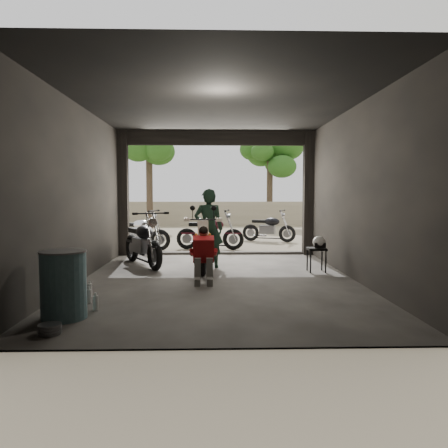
{
  "coord_description": "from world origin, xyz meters",
  "views": [
    {
      "loc": [
        -0.12,
        -7.87,
        1.6
      ],
      "look_at": [
        0.12,
        0.6,
        1.01
      ],
      "focal_mm": 35.0,
      "sensor_mm": 36.0,
      "label": 1
    }
  ],
  "objects": [
    {
      "name": "stool",
      "position": [
        2.0,
        0.83,
        0.43
      ],
      "size": [
        0.37,
        0.37,
        0.51
      ],
      "rotation": [
        0.0,
        0.0,
        0.14
      ],
      "color": "black",
      "rests_on": "ground"
    },
    {
      "name": "mechanic",
      "position": [
        -0.27,
        -0.21,
        0.49
      ],
      "size": [
        0.51,
        0.69,
        0.98
      ],
      "primitive_type": null,
      "rotation": [
        0.0,
        0.0,
        0.02
      ],
      "color": "red",
      "rests_on": "ground"
    },
    {
      "name": "garage",
      "position": [
        0.0,
        0.55,
        1.28
      ],
      "size": [
        7.0,
        7.13,
        3.2
      ],
      "color": "#2D2B28",
      "rests_on": "ground"
    },
    {
      "name": "outside_bike_b",
      "position": [
        -0.17,
        4.55,
        0.57
      ],
      "size": [
        1.78,
        0.95,
        1.14
      ],
      "primitive_type": null,
      "rotation": [
        0.0,
        0.0,
        1.42
      ],
      "color": "#400F19",
      "rests_on": "ground"
    },
    {
      "name": "rider",
      "position": [
        -0.19,
        1.45,
        0.85
      ],
      "size": [
        0.65,
        0.45,
        1.71
      ],
      "primitive_type": "imported",
      "rotation": [
        0.0,
        0.0,
        3.07
      ],
      "color": "black",
      "rests_on": "ground"
    },
    {
      "name": "tree_right",
      "position": [
        2.8,
        14.0,
        3.56
      ],
      "size": [
        2.2,
        2.2,
        5.0
      ],
      "color": "#382B1E",
      "rests_on": "ground"
    },
    {
      "name": "oil_drum",
      "position": [
        -2.0,
        -2.37,
        0.44
      ],
      "size": [
        0.59,
        0.59,
        0.88
      ],
      "primitive_type": "cylinder",
      "rotation": [
        0.0,
        0.0,
        -0.04
      ],
      "color": "#3E6168",
      "rests_on": "ground"
    },
    {
      "name": "outside_bike_a",
      "position": [
        -2.22,
        4.54,
        0.57
      ],
      "size": [
        1.81,
        1.12,
        1.14
      ],
      "primitive_type": null,
      "rotation": [
        0.0,
        0.0,
        1.3
      ],
      "color": "black",
      "rests_on": "ground"
    },
    {
      "name": "helmet",
      "position": [
        2.04,
        0.81,
        0.63
      ],
      "size": [
        0.31,
        0.32,
        0.24
      ],
      "primitive_type": "ellipsoid",
      "rotation": [
        0.0,
        0.0,
        0.24
      ],
      "color": "silver",
      "rests_on": "stool"
    },
    {
      "name": "boundary_wall",
      "position": [
        0.0,
        14.0,
        0.6
      ],
      "size": [
        18.0,
        0.3,
        1.2
      ],
      "primitive_type": "cube",
      "color": "gray",
      "rests_on": "ground"
    },
    {
      "name": "sign_post",
      "position": [
        3.07,
        3.14,
        1.42
      ],
      "size": [
        0.71,
        0.08,
        2.13
      ],
      "rotation": [
        0.0,
        0.0,
        0.37
      ],
      "color": "black",
      "rests_on": "ground"
    },
    {
      "name": "left_bike",
      "position": [
        -1.65,
        1.74,
        0.61
      ],
      "size": [
        1.52,
        1.93,
        1.22
      ],
      "primitive_type": null,
      "rotation": [
        0.0,
        0.0,
        0.51
      ],
      "color": "black",
      "rests_on": "ground"
    },
    {
      "name": "main_bike",
      "position": [
        -0.28,
        1.17,
        0.57
      ],
      "size": [
        0.75,
        1.72,
        1.13
      ],
      "primitive_type": null,
      "rotation": [
        0.0,
        0.0,
        -0.03
      ],
      "color": "#EFE1C9",
      "rests_on": "ground"
    },
    {
      "name": "tree_left",
      "position": [
        -3.0,
        12.5,
        3.99
      ],
      "size": [
        2.2,
        2.2,
        5.6
      ],
      "color": "#382B1E",
      "rests_on": "ground"
    },
    {
      "name": "ground",
      "position": [
        0.0,
        0.0,
        0.0
      ],
      "size": [
        80.0,
        80.0,
        0.0
      ],
      "primitive_type": "plane",
      "color": "#7A6D56",
      "rests_on": "ground"
    },
    {
      "name": "outside_bike_c",
      "position": [
        1.78,
        6.56,
        0.53
      ],
      "size": [
        1.71,
        1.19,
        1.07
      ],
      "primitive_type": null,
      "rotation": [
        0.0,
        0.0,
        1.19
      ],
      "color": "black",
      "rests_on": "ground"
    }
  ]
}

